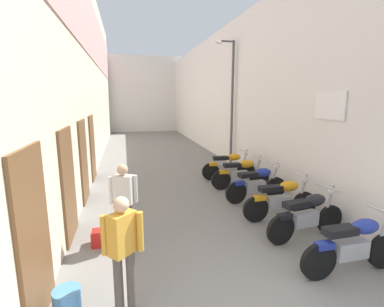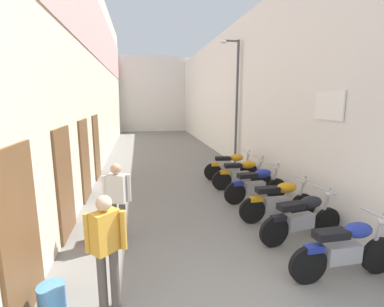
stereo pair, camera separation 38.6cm
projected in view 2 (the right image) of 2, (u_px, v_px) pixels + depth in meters
name	position (u px, v px, depth m)	size (l,w,h in m)	color
ground_plane	(171.00, 166.00, 11.76)	(38.09, 38.09, 0.00)	slate
building_left	(98.00, 73.00, 12.37)	(0.45, 22.09, 7.64)	beige
building_right	(226.00, 96.00, 13.66)	(0.45, 22.09, 5.81)	silver
building_far_end	(152.00, 95.00, 24.71)	(8.50, 2.00, 6.26)	silver
motorcycle_nearest	(346.00, 248.00, 4.29)	(1.85, 0.58, 1.04)	black
motorcycle_second	(303.00, 217.00, 5.43)	(1.84, 0.58, 1.04)	black
motorcycle_third	(279.00, 200.00, 6.35)	(1.85, 0.58, 1.04)	black
motorcycle_fourth	(257.00, 184.00, 7.53)	(1.85, 0.58, 1.04)	black
motorcycle_fifth	(242.00, 174.00, 8.60)	(1.85, 0.58, 1.04)	black
motorcycle_sixth	(231.00, 166.00, 9.61)	(1.85, 0.58, 1.04)	black
pedestrian_by_doorway	(106.00, 244.00, 3.59)	(0.52, 0.38, 1.57)	#564C47
pedestrian_mid_alley	(117.00, 197.00, 5.31)	(0.52, 0.30, 1.57)	#564C47
water_jug_near_door	(52.00, 300.00, 3.59)	(0.34, 0.34, 0.42)	#4C8CCC
plastic_crate	(98.00, 235.00, 5.46)	(0.44, 0.32, 0.28)	red
street_lamp	(235.00, 95.00, 11.07)	(0.79, 0.18, 4.95)	#47474C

